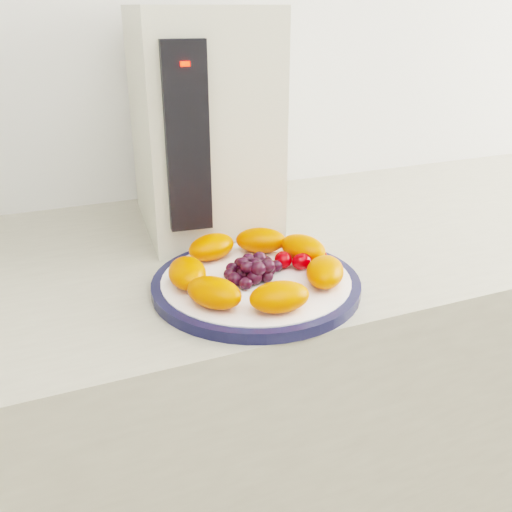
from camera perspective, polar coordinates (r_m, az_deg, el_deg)
name	(u,v)px	position (r m, az deg, el deg)	size (l,w,h in m)	color
counter	(178,475)	(1.16, -7.85, -20.85)	(3.50, 0.60, 0.90)	#A39C86
cabinet_face	(178,487)	(1.18, -7.76, -21.89)	(3.48, 0.58, 0.84)	#8A644D
plate_rim	(256,284)	(0.78, 0.00, -2.85)	(0.28, 0.28, 0.01)	black
plate_face	(256,284)	(0.78, 0.00, -2.79)	(0.26, 0.26, 0.02)	white
appliance_body	(201,122)	(0.98, -5.53, 13.17)	(0.21, 0.29, 0.36)	beige
appliance_panel	(187,139)	(0.83, -6.90, 11.51)	(0.06, 0.02, 0.27)	black
appliance_led	(185,64)	(0.80, -7.12, 18.54)	(0.01, 0.01, 0.01)	#FF0C05
fruit_plate	(258,265)	(0.77, 0.17, -0.95)	(0.25, 0.24, 0.04)	#FF4100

